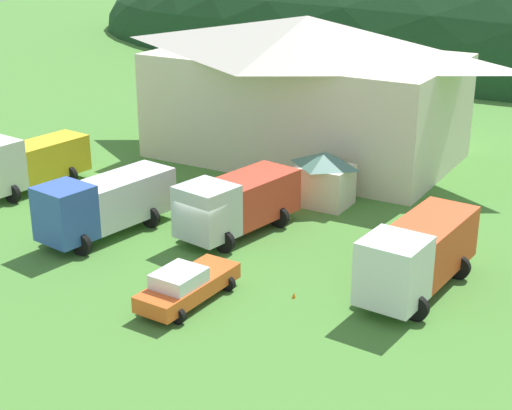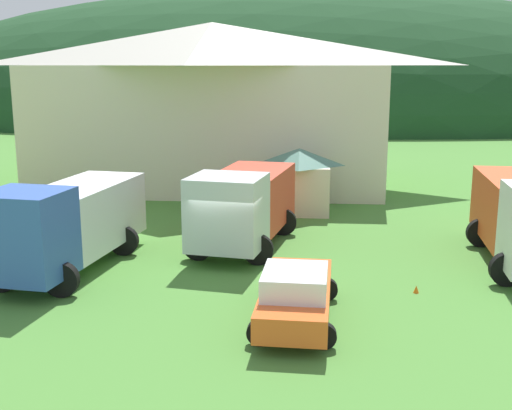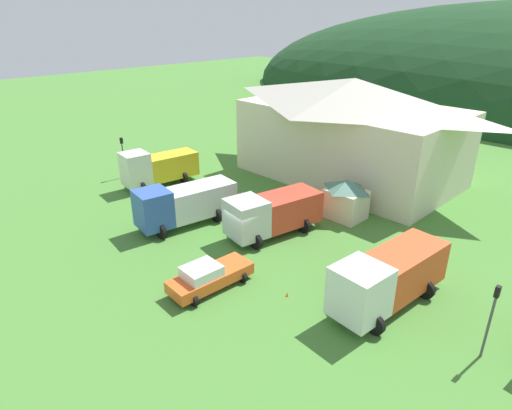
# 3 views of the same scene
# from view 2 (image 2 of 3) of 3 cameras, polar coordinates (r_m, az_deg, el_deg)

# --- Properties ---
(ground_plane) EXTENTS (200.00, 200.00, 0.00)m
(ground_plane) POSITION_cam_2_polar(r_m,az_deg,el_deg) (23.36, -2.48, -5.25)
(ground_plane) COLOR #477F33
(forested_hill_backdrop) EXTENTS (121.39, 60.00, 33.83)m
(forested_hill_backdrop) POSITION_cam_2_polar(r_m,az_deg,el_deg) (92.13, 2.88, 7.87)
(forested_hill_backdrop) COLOR #193D1E
(forested_hill_backdrop) RESTS_ON ground
(depot_building) EXTENTS (20.89, 12.47, 9.41)m
(depot_building) POSITION_cam_2_polar(r_m,az_deg,el_deg) (39.10, -3.79, 9.04)
(depot_building) COLOR beige
(depot_building) RESTS_ON ground
(play_shed_cream) EXTENTS (3.12, 2.60, 3.13)m
(play_shed_cream) POSITION_cam_2_polar(r_m,az_deg,el_deg) (31.15, 3.78, 2.23)
(play_shed_cream) COLOR beige
(play_shed_cream) RESTS_ON ground
(box_truck_blue) EXTENTS (3.83, 7.87, 3.27)m
(box_truck_blue) POSITION_cam_2_polar(r_m,az_deg,el_deg) (23.12, -16.27, -1.39)
(box_truck_blue) COLOR #3356AD
(box_truck_blue) RESTS_ON ground
(tow_truck_silver) EXTENTS (4.07, 7.47, 3.17)m
(tow_truck_silver) POSITION_cam_2_polar(r_m,az_deg,el_deg) (25.19, -1.11, 0.17)
(tow_truck_silver) COLOR silver
(tow_truck_silver) RESTS_ON ground
(service_pickup_orange) EXTENTS (2.46, 5.21, 1.66)m
(service_pickup_orange) POSITION_cam_2_polar(r_m,az_deg,el_deg) (18.07, 3.53, -7.82)
(service_pickup_orange) COLOR orange
(service_pickup_orange) RESTS_ON ground
(traffic_cone_near_pickup) EXTENTS (0.36, 0.36, 0.49)m
(traffic_cone_near_pickup) POSITION_cam_2_polar(r_m,az_deg,el_deg) (21.16, 13.87, -7.50)
(traffic_cone_near_pickup) COLOR orange
(traffic_cone_near_pickup) RESTS_ON ground
(traffic_cone_mid_row) EXTENTS (0.36, 0.36, 0.61)m
(traffic_cone_mid_row) POSITION_cam_2_polar(r_m,az_deg,el_deg) (23.27, 20.69, -6.13)
(traffic_cone_mid_row) COLOR orange
(traffic_cone_mid_row) RESTS_ON ground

